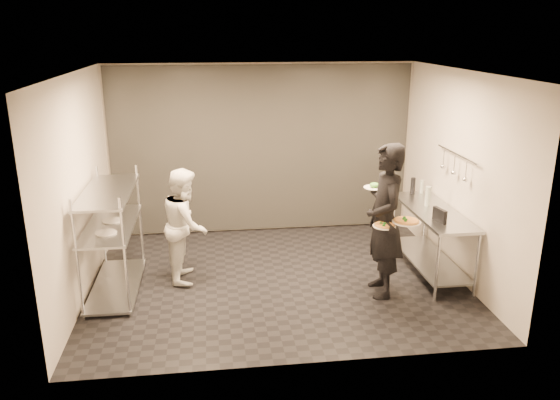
{
  "coord_description": "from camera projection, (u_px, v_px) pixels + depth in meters",
  "views": [
    {
      "loc": [
        -0.83,
        -6.8,
        3.32
      ],
      "look_at": [
        0.06,
        0.15,
        1.1
      ],
      "focal_mm": 35.0,
      "sensor_mm": 36.0,
      "label": 1
    }
  ],
  "objects": [
    {
      "name": "room_shell",
      "position": [
        267.0,
        161.0,
        8.23
      ],
      "size": [
        5.0,
        4.0,
        2.8
      ],
      "color": "black",
      "rests_on": "ground"
    },
    {
      "name": "bottle_dark",
      "position": [
        413.0,
        186.0,
        8.24
      ],
      "size": [
        0.07,
        0.07,
        0.24
      ],
      "primitive_type": "cylinder",
      "color": "black",
      "rests_on": "prep_counter"
    },
    {
      "name": "bottle_clear",
      "position": [
        422.0,
        187.0,
        8.27
      ],
      "size": [
        0.06,
        0.06,
        0.2
      ],
      "primitive_type": "cylinder",
      "color": "#97A598",
      "rests_on": "prep_counter"
    },
    {
      "name": "pos_monitor",
      "position": [
        440.0,
        215.0,
        7.03
      ],
      "size": [
        0.1,
        0.25,
        0.18
      ],
      "primitive_type": "cube",
      "rotation": [
        0.0,
        0.0,
        0.21
      ],
      "color": "black",
      "rests_on": "prep_counter"
    },
    {
      "name": "utensil_rail",
      "position": [
        455.0,
        165.0,
        7.36
      ],
      "size": [
        0.07,
        1.2,
        0.31
      ],
      "color": "silver",
      "rests_on": "room_shell"
    },
    {
      "name": "bottle_green",
      "position": [
        428.0,
        196.0,
        7.66
      ],
      "size": [
        0.08,
        0.08,
        0.28
      ],
      "primitive_type": "cylinder",
      "color": "#97A598",
      "rests_on": "prep_counter"
    },
    {
      "name": "prep_counter",
      "position": [
        432.0,
        230.0,
        7.61
      ],
      "size": [
        0.6,
        1.8,
        0.92
      ],
      "color": "silver",
      "rests_on": "ground"
    },
    {
      "name": "pass_rack",
      "position": [
        112.0,
        235.0,
        7.04
      ],
      "size": [
        0.6,
        1.6,
        1.5
      ],
      "color": "silver",
      "rests_on": "ground"
    },
    {
      "name": "chef",
      "position": [
        186.0,
        225.0,
        7.37
      ],
      "size": [
        0.62,
        0.78,
        1.56
      ],
      "primitive_type": "imported",
      "rotation": [
        0.0,
        0.0,
        1.53
      ],
      "color": "white",
      "rests_on": "ground"
    },
    {
      "name": "pizza_plate_far",
      "position": [
        406.0,
        221.0,
        6.66
      ],
      "size": [
        0.35,
        0.35,
        0.05
      ],
      "color": "silver",
      "rests_on": "waiter"
    },
    {
      "name": "salad_plate",
      "position": [
        374.0,
        186.0,
        7.06
      ],
      "size": [
        0.27,
        0.27,
        0.07
      ],
      "color": "silver",
      "rests_on": "waiter"
    },
    {
      "name": "waiter",
      "position": [
        385.0,
        221.0,
        6.87
      ],
      "size": [
        0.5,
        0.74,
        1.99
      ],
      "primitive_type": "imported",
      "rotation": [
        0.0,
        0.0,
        -1.6
      ],
      "color": "black",
      "rests_on": "ground"
    },
    {
      "name": "pizza_plate_near",
      "position": [
        384.0,
        225.0,
        6.64
      ],
      "size": [
        0.28,
        0.28,
        0.05
      ],
      "color": "silver",
      "rests_on": "waiter"
    }
  ]
}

